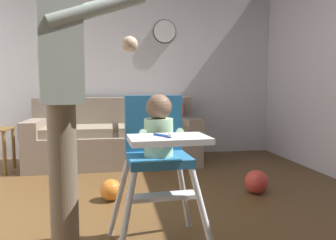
{
  "coord_description": "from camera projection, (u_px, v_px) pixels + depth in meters",
  "views": [
    {
      "loc": [
        -0.23,
        -2.01,
        0.99
      ],
      "look_at": [
        0.1,
        -0.07,
        0.8
      ],
      "focal_mm": 34.17,
      "sensor_mm": 36.0,
      "label": 1
    }
  ],
  "objects": [
    {
      "name": "wall_far",
      "position": [
        129.0,
        64.0,
        4.66
      ],
      "size": [
        5.12,
        0.06,
        2.69
      ],
      "primitive_type": "cube",
      "color": "silver",
      "rests_on": "ground"
    },
    {
      "name": "adult_standing",
      "position": [
        61.0,
        94.0,
        1.66
      ],
      "size": [
        0.59,
        0.5,
        1.7
      ],
      "rotation": [
        0.0,
        0.0,
        0.22
      ],
      "color": "#6C5D4B",
      "rests_on": "ground"
    },
    {
      "name": "wall_clock",
      "position": [
        165.0,
        31.0,
        4.66
      ],
      "size": [
        0.34,
        0.04,
        0.34
      ],
      "color": "white"
    },
    {
      "name": "couch",
      "position": [
        116.0,
        138.0,
        4.22
      ],
      "size": [
        2.16,
        0.86,
        0.86
      ],
      "rotation": [
        0.0,
        0.0,
        -1.57
      ],
      "color": "gray",
      "rests_on": "ground"
    },
    {
      "name": "toy_ball",
      "position": [
        111.0,
        190.0,
        2.82
      ],
      "size": [
        0.19,
        0.19,
        0.19
      ],
      "primitive_type": "sphere",
      "color": "orange",
      "rests_on": "ground"
    },
    {
      "name": "high_chair",
      "position": [
        158.0,
        143.0,
        1.9
      ],
      "size": [
        0.64,
        0.75,
        0.96
      ],
      "rotation": [
        0.0,
        0.0,
        -1.52
      ],
      "color": "white",
      "rests_on": "ground"
    },
    {
      "name": "toy_ball_second",
      "position": [
        256.0,
        182.0,
        3.01
      ],
      "size": [
        0.22,
        0.22,
        0.22
      ],
      "primitive_type": "sphere",
      "color": "#D13D33",
      "rests_on": "ground"
    }
  ]
}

